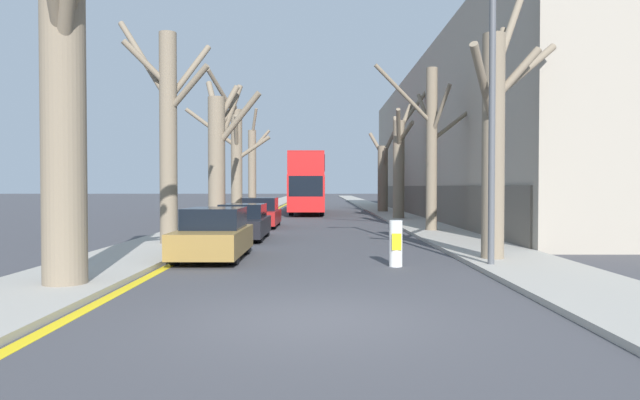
% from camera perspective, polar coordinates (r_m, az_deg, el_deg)
% --- Properties ---
extents(ground_plane, '(300.00, 300.00, 0.00)m').
position_cam_1_polar(ground_plane, '(8.83, -0.75, -11.88)').
color(ground_plane, '#424247').
extents(sidewalk_left, '(2.68, 120.00, 0.12)m').
position_cam_1_polar(sidewalk_left, '(58.87, -5.19, -0.55)').
color(sidewalk_left, '#A39E93').
rests_on(sidewalk_left, ground).
extents(sidewalk_right, '(2.68, 120.00, 0.12)m').
position_cam_1_polar(sidewalk_right, '(58.85, 5.04, -0.55)').
color(sidewalk_right, '#A39E93').
rests_on(sidewalk_right, ground).
extents(building_facade_right, '(10.08, 45.86, 10.30)m').
position_cam_1_polar(building_facade_right, '(41.51, 16.14, 5.62)').
color(building_facade_right, '#9E9384').
rests_on(building_facade_right, ground).
extents(kerb_line_stripe, '(0.24, 120.00, 0.01)m').
position_cam_1_polar(kerb_line_stripe, '(58.75, -3.72, -0.61)').
color(kerb_line_stripe, yellow).
rests_on(kerb_line_stripe, ground).
extents(street_tree_left_0, '(3.36, 3.63, 7.65)m').
position_cam_1_polar(street_tree_left_0, '(12.24, -23.99, 10.83)').
color(street_tree_left_0, '#7A6B56').
rests_on(street_tree_left_0, ground).
extents(street_tree_left_1, '(3.51, 2.08, 7.78)m').
position_cam_1_polar(street_tree_left_1, '(19.90, -14.93, 6.82)').
color(street_tree_left_1, '#7A6B56').
rests_on(street_tree_left_1, ground).
extents(street_tree_left_2, '(3.02, 2.43, 7.25)m').
position_cam_1_polar(street_tree_left_2, '(27.86, -10.04, 4.68)').
color(street_tree_left_2, '#7A6B56').
rests_on(street_tree_left_2, ground).
extents(street_tree_left_3, '(5.15, 2.95, 8.67)m').
position_cam_1_polar(street_tree_left_3, '(34.87, -8.45, 4.25)').
color(street_tree_left_3, '#7A6B56').
rests_on(street_tree_left_3, ground).
extents(street_tree_left_4, '(1.95, 3.73, 7.71)m').
position_cam_1_polar(street_tree_left_4, '(42.50, -6.73, 3.18)').
color(street_tree_left_4, '#7A6B56').
rests_on(street_tree_left_4, ground).
extents(street_tree_right_0, '(3.34, 3.79, 7.80)m').
position_cam_1_polar(street_tree_right_0, '(15.94, 17.25, 6.75)').
color(street_tree_right_0, '#7A6B56').
rests_on(street_tree_right_0, ground).
extents(street_tree_right_1, '(4.89, 2.62, 7.19)m').
position_cam_1_polar(street_tree_right_1, '(25.36, 11.10, 5.52)').
color(street_tree_right_1, '#7A6B56').
rests_on(street_tree_right_1, ground).
extents(street_tree_right_2, '(2.79, 3.37, 8.45)m').
position_cam_1_polar(street_tree_right_2, '(34.74, 8.05, 3.96)').
color(street_tree_right_2, '#7A6B56').
rests_on(street_tree_right_2, ground).
extents(street_tree_right_3, '(2.25, 2.01, 6.60)m').
position_cam_1_polar(street_tree_right_3, '(44.04, 6.35, 2.48)').
color(street_tree_right_3, '#7A6B56').
rests_on(street_tree_right_3, ground).
extents(double_decker_bus, '(2.49, 11.98, 4.36)m').
position_cam_1_polar(double_decker_bus, '(42.72, -1.19, 1.96)').
color(double_decker_bus, red).
rests_on(double_decker_bus, ground).
extents(parked_car_0, '(1.75, 3.96, 1.42)m').
position_cam_1_polar(parked_car_0, '(16.18, -10.55, -3.45)').
color(parked_car_0, olive).
rests_on(parked_car_0, ground).
extents(parked_car_1, '(1.82, 4.28, 1.35)m').
position_cam_1_polar(parked_car_1, '(22.04, -7.71, -2.24)').
color(parked_car_1, black).
rests_on(parked_car_1, ground).
extents(parked_car_2, '(1.80, 4.29, 1.46)m').
position_cam_1_polar(parked_car_2, '(28.51, -5.94, -1.33)').
color(parked_car_2, maroon).
rests_on(parked_car_2, ground).
extents(lamp_post, '(1.40, 0.20, 8.60)m').
position_cam_1_polar(lamp_post, '(14.76, 16.53, 12.02)').
color(lamp_post, '#4C4F54').
rests_on(lamp_post, ground).
extents(traffic_bollard, '(0.34, 0.35, 1.17)m').
position_cam_1_polar(traffic_bollard, '(14.53, 7.62, -4.33)').
color(traffic_bollard, white).
rests_on(traffic_bollard, ground).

